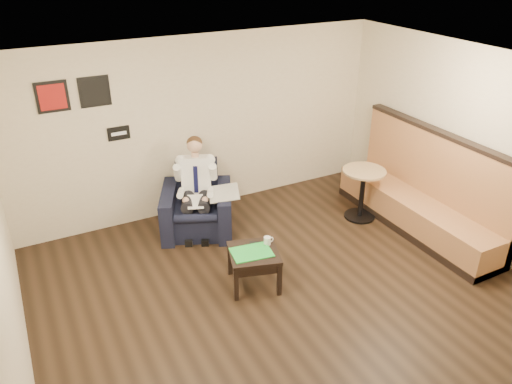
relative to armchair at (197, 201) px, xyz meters
name	(u,v)px	position (x,y,z in m)	size (l,w,h in m)	color
ground	(299,308)	(0.42, -2.29, -0.50)	(6.00, 6.00, 0.00)	black
wall_back	(202,126)	(0.42, 0.71, 0.90)	(6.00, 0.02, 2.80)	beige
wall_left	(5,287)	(-2.58, -2.29, 0.90)	(0.02, 6.00, 2.80)	beige
wall_right	(494,158)	(3.42, -2.29, 0.90)	(0.02, 6.00, 2.80)	beige
ceiling	(311,81)	(0.42, -2.29, 2.30)	(6.00, 6.00, 0.02)	white
seating_sign	(119,133)	(-0.88, 0.69, 1.00)	(0.32, 0.02, 0.20)	black
art_print_left	(52,97)	(-1.68, 0.69, 1.65)	(0.42, 0.03, 0.42)	#A81814
art_print_right	(95,92)	(-1.13, 0.69, 1.65)	(0.42, 0.03, 0.42)	black
armchair	(197,201)	(0.00, 0.00, 0.00)	(1.03, 1.03, 1.00)	black
seated_man	(196,194)	(-0.05, -0.12, 0.18)	(0.65, 0.98, 1.37)	white
lap_papers	(196,202)	(-0.10, -0.22, 0.11)	(0.23, 0.33, 0.01)	white
newspaper	(224,193)	(0.34, -0.27, 0.18)	(0.43, 0.54, 0.01)	silver
side_table	(254,268)	(0.15, -1.61, -0.25)	(0.61, 0.61, 0.50)	black
green_folder	(252,252)	(0.11, -1.62, 0.01)	(0.50, 0.36, 0.01)	green
coffee_mug	(267,241)	(0.38, -1.53, 0.06)	(0.09, 0.09, 0.11)	white
smartphone	(256,243)	(0.25, -1.45, 0.01)	(0.16, 0.08, 0.01)	black
banquette	(420,184)	(3.01, -1.48, 0.25)	(0.70, 2.95, 1.51)	#A0683E
cafe_table	(362,194)	(2.46, -0.84, -0.08)	(0.67, 0.67, 0.83)	tan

